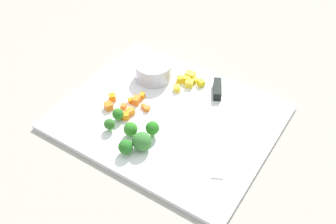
# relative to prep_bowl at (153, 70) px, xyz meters

# --- Properties ---
(ground_plane) EXTENTS (4.00, 4.00, 0.00)m
(ground_plane) POSITION_rel_prep_bowl_xyz_m (0.11, -0.10, -0.04)
(ground_plane) COLOR #999689
(cutting_board) EXTENTS (0.49, 0.40, 0.01)m
(cutting_board) POSITION_rel_prep_bowl_xyz_m (0.11, -0.10, -0.03)
(cutting_board) COLOR white
(cutting_board) RESTS_ON ground_plane
(prep_bowl) EXTENTS (0.10, 0.10, 0.05)m
(prep_bowl) POSITION_rel_prep_bowl_xyz_m (0.00, 0.00, 0.00)
(prep_bowl) COLOR silver
(prep_bowl) RESTS_ON cutting_board
(chef_knife) EXTENTS (0.16, 0.28, 0.02)m
(chef_knife) POSITION_rel_prep_bowl_xyz_m (0.20, -0.01, -0.01)
(chef_knife) COLOR silver
(chef_knife) RESTS_ON cutting_board
(carrot_dice_0) EXTENTS (0.03, 0.02, 0.02)m
(carrot_dice_0) POSITION_rel_prep_bowl_xyz_m (-0.02, -0.16, -0.01)
(carrot_dice_0) COLOR orange
(carrot_dice_0) RESTS_ON cutting_board
(carrot_dice_1) EXTENTS (0.02, 0.02, 0.01)m
(carrot_dice_1) POSITION_rel_prep_bowl_xyz_m (0.01, -0.14, -0.02)
(carrot_dice_1) COLOR orange
(carrot_dice_1) RESTS_ON cutting_board
(carrot_dice_2) EXTENTS (0.02, 0.02, 0.02)m
(carrot_dice_2) POSITION_rel_prep_bowl_xyz_m (0.03, -0.14, -0.02)
(carrot_dice_2) COLOR orange
(carrot_dice_2) RESTS_ON cutting_board
(carrot_dice_3) EXTENTS (0.02, 0.02, 0.02)m
(carrot_dice_3) POSITION_rel_prep_bowl_xyz_m (0.02, -0.11, -0.01)
(carrot_dice_3) COLOR orange
(carrot_dice_3) RESTS_ON cutting_board
(carrot_dice_4) EXTENTS (0.02, 0.02, 0.01)m
(carrot_dice_4) POSITION_rel_prep_bowl_xyz_m (0.02, -0.08, -0.02)
(carrot_dice_4) COLOR orange
(carrot_dice_4) RESTS_ON cutting_board
(carrot_dice_5) EXTENTS (0.02, 0.02, 0.01)m
(carrot_dice_5) POSITION_rel_prep_bowl_xyz_m (0.06, -0.11, -0.02)
(carrot_dice_5) COLOR orange
(carrot_dice_5) RESTS_ON cutting_board
(carrot_dice_6) EXTENTS (0.02, 0.01, 0.01)m
(carrot_dice_6) POSITION_rel_prep_bowl_xyz_m (0.05, -0.11, -0.02)
(carrot_dice_6) COLOR orange
(carrot_dice_6) RESTS_ON cutting_board
(carrot_dice_7) EXTENTS (0.01, 0.01, 0.01)m
(carrot_dice_7) POSITION_rel_prep_bowl_xyz_m (0.02, -0.17, -0.02)
(carrot_dice_7) COLOR orange
(carrot_dice_7) RESTS_ON cutting_board
(carrot_dice_8) EXTENTS (0.02, 0.02, 0.02)m
(carrot_dice_8) POSITION_rel_prep_bowl_xyz_m (-0.04, -0.13, -0.01)
(carrot_dice_8) COLOR orange
(carrot_dice_8) RESTS_ON cutting_board
(carrot_dice_9) EXTENTS (0.02, 0.02, 0.01)m
(carrot_dice_9) POSITION_rel_prep_bowl_xyz_m (0.01, -0.11, -0.02)
(carrot_dice_9) COLOR orange
(carrot_dice_9) RESTS_ON cutting_board
(carrot_dice_10) EXTENTS (0.02, 0.02, 0.02)m
(carrot_dice_10) POSITION_rel_prep_bowl_xyz_m (0.03, -0.16, -0.02)
(carrot_dice_10) COLOR orange
(carrot_dice_10) RESTS_ON cutting_board
(pepper_dice_0) EXTENTS (0.02, 0.02, 0.02)m
(pepper_dice_0) POSITION_rel_prep_bowl_xyz_m (0.08, 0.03, -0.01)
(pepper_dice_0) COLOR yellow
(pepper_dice_0) RESTS_ON cutting_board
(pepper_dice_1) EXTENTS (0.02, 0.02, 0.01)m
(pepper_dice_1) POSITION_rel_prep_bowl_xyz_m (0.08, -0.01, -0.02)
(pepper_dice_1) COLOR yellow
(pepper_dice_1) RESTS_ON cutting_board
(pepper_dice_2) EXTENTS (0.03, 0.03, 0.02)m
(pepper_dice_2) POSITION_rel_prep_bowl_xyz_m (0.10, 0.02, -0.01)
(pepper_dice_2) COLOR yellow
(pepper_dice_2) RESTS_ON cutting_board
(pepper_dice_3) EXTENTS (0.02, 0.02, 0.02)m
(pepper_dice_3) POSITION_rel_prep_bowl_xyz_m (0.07, 0.02, -0.01)
(pepper_dice_3) COLOR yellow
(pepper_dice_3) RESTS_ON cutting_board
(pepper_dice_4) EXTENTS (0.01, 0.01, 0.01)m
(pepper_dice_4) POSITION_rel_prep_bowl_xyz_m (0.10, 0.04, -0.02)
(pepper_dice_4) COLOR yellow
(pepper_dice_4) RESTS_ON cutting_board
(pepper_dice_5) EXTENTS (0.02, 0.02, 0.02)m
(pepper_dice_5) POSITION_rel_prep_bowl_xyz_m (0.12, 0.04, -0.02)
(pepper_dice_5) COLOR yellow
(pepper_dice_5) RESTS_ON cutting_board
(pepper_dice_6) EXTENTS (0.03, 0.02, 0.02)m
(pepper_dice_6) POSITION_rel_prep_bowl_xyz_m (0.08, 0.05, -0.01)
(pepper_dice_6) COLOR yellow
(pepper_dice_6) RESTS_ON cutting_board
(broccoli_floret_0) EXTENTS (0.03, 0.03, 0.03)m
(broccoli_floret_0) POSITION_rel_prep_bowl_xyz_m (0.02, -0.18, -0.01)
(broccoli_floret_0) COLOR #85C059
(broccoli_floret_0) RESTS_ON cutting_board
(broccoli_floret_1) EXTENTS (0.03, 0.03, 0.04)m
(broccoli_floret_1) POSITION_rel_prep_bowl_xyz_m (0.12, -0.17, 0.00)
(broccoli_floret_1) COLOR #80B865
(broccoli_floret_1) RESTS_ON cutting_board
(broccoli_floret_2) EXTENTS (0.04, 0.04, 0.04)m
(broccoli_floret_2) POSITION_rel_prep_bowl_xyz_m (0.12, -0.22, -0.00)
(broccoli_floret_2) COLOR #86B467
(broccoli_floret_2) RESTS_ON cutting_board
(broccoli_floret_3) EXTENTS (0.03, 0.03, 0.04)m
(broccoli_floret_3) POSITION_rel_prep_bowl_xyz_m (0.08, -0.20, -0.00)
(broccoli_floret_3) COLOR #7FC26D
(broccoli_floret_3) RESTS_ON cutting_board
(broccoli_floret_4) EXTENTS (0.02, 0.02, 0.03)m
(broccoli_floret_4) POSITION_rel_prep_bowl_xyz_m (0.02, -0.21, -0.01)
(broccoli_floret_4) COLOR #80C164
(broccoli_floret_4) RESTS_ON cutting_board
(broccoli_floret_5) EXTENTS (0.03, 0.03, 0.04)m
(broccoli_floret_5) POSITION_rel_prep_bowl_xyz_m (0.10, -0.25, -0.00)
(broccoli_floret_5) COLOR #95AD6A
(broccoli_floret_5) RESTS_ON cutting_board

